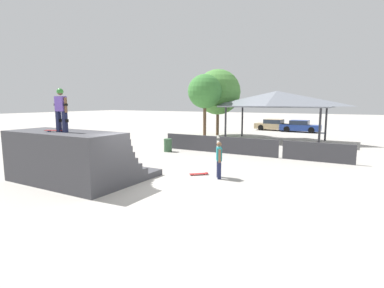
{
  "coord_description": "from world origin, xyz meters",
  "views": [
    {
      "loc": [
        7.01,
        -8.56,
        3.25
      ],
      "look_at": [
        -0.36,
        4.37,
        1.15
      ],
      "focal_mm": 28.0,
      "sensor_mm": 36.0,
      "label": 1
    }
  ],
  "objects_px": {
    "skateboard_on_deck": "(56,130)",
    "parked_car_tan": "(274,125)",
    "skater_on_deck": "(61,107)",
    "skateboard_on_ground": "(199,174)",
    "tree_far_back": "(218,92)",
    "parked_car_blue": "(300,127)",
    "trash_bin": "(168,145)",
    "tree_beside_pavilion": "(205,92)",
    "bystander_walking": "(219,158)"
  },
  "relations": [
    {
      "from": "skateboard_on_deck",
      "to": "parked_car_tan",
      "type": "height_order",
      "value": "skateboard_on_deck"
    },
    {
      "from": "skateboard_on_deck",
      "to": "parked_car_tan",
      "type": "bearing_deg",
      "value": 62.82
    },
    {
      "from": "skater_on_deck",
      "to": "skateboard_on_ground",
      "type": "relative_size",
      "value": 2.19
    },
    {
      "from": "skateboard_on_deck",
      "to": "parked_car_tan",
      "type": "xyz_separation_m",
      "value": [
        1.63,
        26.9,
        -1.54
      ]
    },
    {
      "from": "skater_on_deck",
      "to": "skateboard_on_ground",
      "type": "distance_m",
      "value": 6.32
    },
    {
      "from": "skater_on_deck",
      "to": "tree_far_back",
      "type": "xyz_separation_m",
      "value": [
        -2.28,
        19.13,
        1.13
      ]
    },
    {
      "from": "skateboard_on_ground",
      "to": "parked_car_blue",
      "type": "relative_size",
      "value": 0.18
    },
    {
      "from": "trash_bin",
      "to": "tree_beside_pavilion",
      "type": "bearing_deg",
      "value": 99.55
    },
    {
      "from": "tree_beside_pavilion",
      "to": "bystander_walking",
      "type": "bearing_deg",
      "value": -60.26
    },
    {
      "from": "skateboard_on_ground",
      "to": "trash_bin",
      "type": "relative_size",
      "value": 0.9
    },
    {
      "from": "skateboard_on_ground",
      "to": "trash_bin",
      "type": "bearing_deg",
      "value": 95.17
    },
    {
      "from": "skater_on_deck",
      "to": "parked_car_tan",
      "type": "distance_m",
      "value": 27.01
    },
    {
      "from": "bystander_walking",
      "to": "parked_car_tan",
      "type": "bearing_deg",
      "value": -22.02
    },
    {
      "from": "skateboard_on_ground",
      "to": "parked_car_tan",
      "type": "distance_m",
      "value": 22.98
    },
    {
      "from": "bystander_walking",
      "to": "tree_beside_pavilion",
      "type": "relative_size",
      "value": 0.28
    },
    {
      "from": "tree_far_back",
      "to": "trash_bin",
      "type": "xyz_separation_m",
      "value": [
        1.29,
        -10.51,
        -3.75
      ]
    },
    {
      "from": "tree_far_back",
      "to": "skateboard_on_deck",
      "type": "bearing_deg",
      "value": -84.21
    },
    {
      "from": "skateboard_on_deck",
      "to": "parked_car_blue",
      "type": "height_order",
      "value": "skateboard_on_deck"
    },
    {
      "from": "tree_far_back",
      "to": "parked_car_tan",
      "type": "distance_m",
      "value": 9.24
    },
    {
      "from": "skater_on_deck",
      "to": "tree_beside_pavilion",
      "type": "relative_size",
      "value": 0.29
    },
    {
      "from": "parked_car_tan",
      "to": "tree_beside_pavilion",
      "type": "bearing_deg",
      "value": -105.4
    },
    {
      "from": "parked_car_blue",
      "to": "skateboard_on_ground",
      "type": "bearing_deg",
      "value": -90.23
    },
    {
      "from": "tree_beside_pavilion",
      "to": "parked_car_blue",
      "type": "xyz_separation_m",
      "value": [
        6.49,
        9.97,
        -3.55
      ]
    },
    {
      "from": "bystander_walking",
      "to": "parked_car_tan",
      "type": "height_order",
      "value": "bystander_walking"
    },
    {
      "from": "skateboard_on_deck",
      "to": "trash_bin",
      "type": "height_order",
      "value": "skateboard_on_deck"
    },
    {
      "from": "bystander_walking",
      "to": "tree_beside_pavilion",
      "type": "xyz_separation_m",
      "value": [
        -7.12,
        12.46,
        3.28
      ]
    },
    {
      "from": "tree_beside_pavilion",
      "to": "skateboard_on_ground",
      "type": "bearing_deg",
      "value": -63.65
    },
    {
      "from": "tree_beside_pavilion",
      "to": "trash_bin",
      "type": "xyz_separation_m",
      "value": [
        1.31,
        -7.81,
        -3.73
      ]
    },
    {
      "from": "tree_far_back",
      "to": "parked_car_blue",
      "type": "bearing_deg",
      "value": 48.34
    },
    {
      "from": "tree_far_back",
      "to": "skater_on_deck",
      "type": "bearing_deg",
      "value": -83.19
    },
    {
      "from": "bystander_walking",
      "to": "parked_car_blue",
      "type": "xyz_separation_m",
      "value": [
        -0.63,
        22.43,
        -0.27
      ]
    },
    {
      "from": "skateboard_on_ground",
      "to": "parked_car_blue",
      "type": "bearing_deg",
      "value": 47.81
    },
    {
      "from": "skateboard_on_deck",
      "to": "bystander_walking",
      "type": "height_order",
      "value": "skateboard_on_deck"
    },
    {
      "from": "skateboard_on_deck",
      "to": "parked_car_blue",
      "type": "distance_m",
      "value": 26.86
    },
    {
      "from": "bystander_walking",
      "to": "skateboard_on_ground",
      "type": "distance_m",
      "value": 1.27
    },
    {
      "from": "skateboard_on_deck",
      "to": "tree_far_back",
      "type": "xyz_separation_m",
      "value": [
        -1.94,
        19.16,
        2.03
      ]
    },
    {
      "from": "skater_on_deck",
      "to": "parked_car_blue",
      "type": "xyz_separation_m",
      "value": [
        4.18,
        26.4,
        -2.44
      ]
    },
    {
      "from": "skateboard_on_deck",
      "to": "skateboard_on_ground",
      "type": "distance_m",
      "value": 6.19
    },
    {
      "from": "parked_car_blue",
      "to": "skateboard_on_deck",
      "type": "bearing_deg",
      "value": -99.04
    },
    {
      "from": "bystander_walking",
      "to": "tree_far_back",
      "type": "height_order",
      "value": "tree_far_back"
    },
    {
      "from": "skater_on_deck",
      "to": "bystander_walking",
      "type": "distance_m",
      "value": 6.6
    },
    {
      "from": "skater_on_deck",
      "to": "parked_car_tan",
      "type": "relative_size",
      "value": 0.38
    },
    {
      "from": "parked_car_tan",
      "to": "bystander_walking",
      "type": "bearing_deg",
      "value": -77.65
    },
    {
      "from": "skateboard_on_deck",
      "to": "tree_far_back",
      "type": "distance_m",
      "value": 19.37
    },
    {
      "from": "bystander_walking",
      "to": "parked_car_tan",
      "type": "distance_m",
      "value": 23.16
    },
    {
      "from": "skateboard_on_deck",
      "to": "tree_far_back",
      "type": "relative_size",
      "value": 0.13
    },
    {
      "from": "skateboard_on_deck",
      "to": "skateboard_on_ground",
      "type": "relative_size",
      "value": 1.08
    },
    {
      "from": "skater_on_deck",
      "to": "tree_far_back",
      "type": "distance_m",
      "value": 19.3
    },
    {
      "from": "skater_on_deck",
      "to": "skateboard_on_ground",
      "type": "bearing_deg",
      "value": 44.59
    },
    {
      "from": "trash_bin",
      "to": "tree_far_back",
      "type": "bearing_deg",
      "value": 96.98
    }
  ]
}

